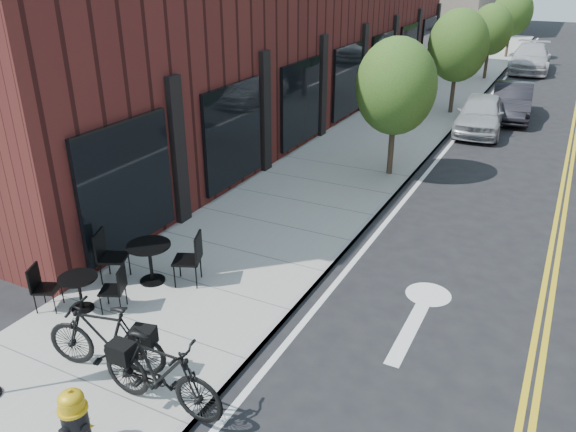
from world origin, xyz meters
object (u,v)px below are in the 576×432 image
Objects in this scene: bicycle_left at (105,338)px; parked_car_b at (512,101)px; bicycle_right at (160,374)px; parked_car_c at (530,58)px; parked_car_a at (481,114)px; bistro_set_b at (79,288)px; bistro_set_c at (150,257)px; fire_hydrant at (75,422)px.

parked_car_b is at bearing 156.44° from bicycle_left.
bicycle_right is 0.38× the size of parked_car_c.
bicycle_left is at bearing -102.98° from parked_car_a.
bistro_set_b is 0.82× the size of bistro_set_c.
parked_car_b is at bearing 86.73° from fire_hydrant.
bistro_set_b is at bearing -135.85° from bicycle_left.
bicycle_left is at bearing 76.43° from bicycle_right.
bicycle_left reaches higher than fire_hydrant.
fire_hydrant is at bearing -99.84° from parked_car_a.
parked_car_c is (2.89, 29.97, 0.05)m from bicycle_left.
parked_car_a is at bearing 157.39° from bicycle_left.
parked_car_a is 2.72m from parked_car_b.
bicycle_left is (-0.76, 1.33, 0.11)m from fire_hydrant.
bicycle_right is 19.13m from parked_car_b.
parked_car_c is (3.97, 27.67, 0.10)m from bistro_set_c.
bistro_set_b is at bearing 139.03° from fire_hydrant.
parked_car_a is at bearing -5.79° from bicycle_right.
parked_car_b is at bearing 70.36° from parked_car_a.
bicycle_right is at bearing -95.76° from parked_car_c.
parked_car_a is at bearing -93.92° from parked_car_c.
bistro_set_b is 0.31× the size of parked_car_c.
bicycle_left is 0.47× the size of parked_car_b.
bicycle_right is at bearing 64.02° from bicycle_left.
fire_hydrant is 1.17m from bicycle_right.
fire_hydrant is 3.29m from bistro_set_b.
bicycle_left is 1.86m from bistro_set_b.
fire_hydrant is 1.54m from bicycle_left.
bicycle_right is at bearing -49.26° from bistro_set_b.
bistro_set_c is 0.38× the size of parked_car_c.
bistro_set_b is at bearing -101.37° from parked_car_c.
bistro_set_b is at bearing -109.20° from parked_car_a.
parked_car_c is (4.45, 28.97, 0.20)m from bistro_set_b.
bicycle_left is at bearing -57.31° from bistro_set_b.
parked_car_c is at bearing 84.82° from parked_car_a.
bicycle_right reaches higher than fire_hydrant.
parked_car_b reaches higher than bicycle_right.
bicycle_right is 16.46m from parked_car_a.
bistro_set_c is at bearing 40.95° from bicycle_right.
parked_car_a is 0.97× the size of parked_car_b.
bistro_set_c is 0.47× the size of parked_car_b.
bicycle_right is 3.46m from bistro_set_c.
parked_car_c is at bearing 86.90° from parked_car_b.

